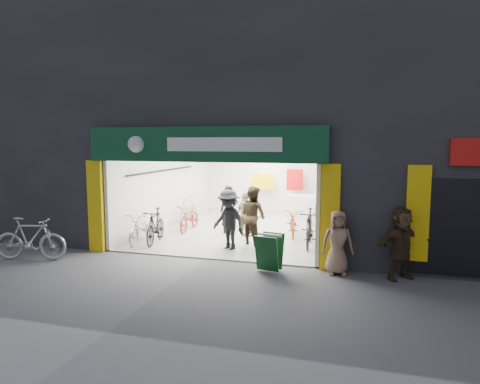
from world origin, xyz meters
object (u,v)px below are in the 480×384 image
at_px(bike_left_front, 142,228).
at_px(bike_right_front, 309,228).
at_px(parked_bike, 30,239).
at_px(pedestrian_near, 337,242).
at_px(sandwich_board, 270,251).

bearing_deg(bike_left_front, bike_right_front, 4.20).
bearing_deg(bike_right_front, parked_bike, -156.54).
relative_size(bike_right_front, pedestrian_near, 1.24).
distance_m(pedestrian_near, sandwich_board, 1.62).
relative_size(parked_bike, sandwich_board, 2.16).
xyz_separation_m(bike_left_front, sandwich_board, (4.36, -1.70, 0.00)).
xyz_separation_m(bike_right_front, parked_bike, (-6.89, -3.44, 0.01)).
bearing_deg(bike_right_front, bike_left_front, -172.68).
xyz_separation_m(parked_bike, pedestrian_near, (7.84, 1.03, 0.19)).
xyz_separation_m(bike_left_front, parked_bike, (-1.89, -2.53, 0.09)).
distance_m(bike_left_front, parked_bike, 3.16).
relative_size(pedestrian_near, sandwich_board, 1.72).
xyz_separation_m(parked_bike, sandwich_board, (6.26, 0.83, -0.09)).
bearing_deg(pedestrian_near, bike_right_front, 96.72).
xyz_separation_m(pedestrian_near, sandwich_board, (-1.59, -0.20, -0.27)).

